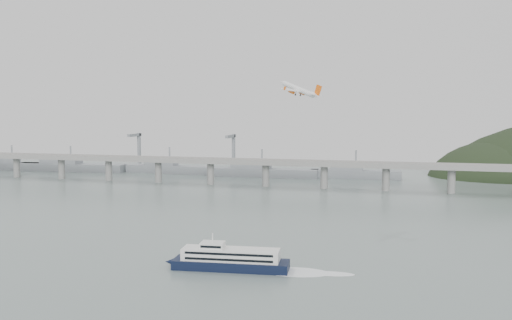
# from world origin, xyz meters

# --- Properties ---
(ground) EXTENTS (900.00, 900.00, 0.00)m
(ground) POSITION_xyz_m (0.00, 0.00, 0.00)
(ground) COLOR slate
(ground) RESTS_ON ground
(bridge) EXTENTS (800.00, 22.00, 23.90)m
(bridge) POSITION_xyz_m (-1.15, 200.00, 17.65)
(bridge) COLOR gray
(bridge) RESTS_ON ground
(distant_fleet) EXTENTS (453.00, 60.90, 40.00)m
(distant_fleet) POSITION_xyz_m (-155.36, 265.08, 6.22)
(distant_fleet) COLOR slate
(distant_fleet) RESTS_ON ground
(ferry) EXTENTS (78.02, 18.84, 14.72)m
(ferry) POSITION_xyz_m (14.82, -40.35, 3.99)
(ferry) COLOR black
(ferry) RESTS_ON ground
(airliner) EXTENTS (28.81, 27.71, 12.82)m
(airliner) POSITION_xyz_m (22.82, 67.64, 76.60)
(airliner) COLOR white
(airliner) RESTS_ON ground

